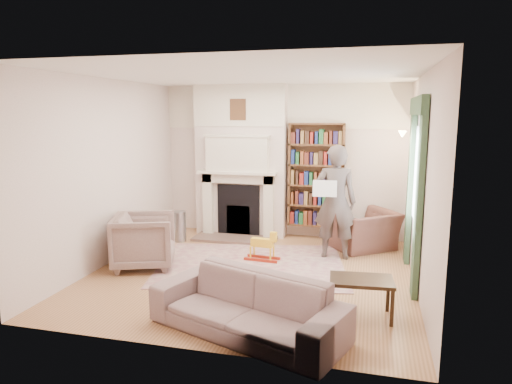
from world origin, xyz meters
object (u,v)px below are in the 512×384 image
(bookcase, at_px, (316,175))
(rocking_horse, at_px, (262,246))
(sofa, at_px, (247,305))
(coffee_table, at_px, (361,298))
(paraffin_heater, at_px, (179,226))
(armchair_reading, at_px, (364,230))
(armchair_left, at_px, (144,241))
(man_reading, at_px, (335,202))

(bookcase, xyz_separation_m, rocking_horse, (-0.64, -1.54, -0.94))
(bookcase, distance_m, sofa, 4.00)
(bookcase, height_order, rocking_horse, bookcase)
(bookcase, xyz_separation_m, coffee_table, (0.91, -3.20, -0.95))
(bookcase, relative_size, sofa, 0.89)
(sofa, bearing_deg, bookcase, 106.82)
(sofa, xyz_separation_m, rocking_horse, (-0.41, 2.36, -0.07))
(rocking_horse, bearing_deg, paraffin_heater, 162.01)
(coffee_table, distance_m, paraffin_heater, 4.04)
(bookcase, xyz_separation_m, paraffin_heater, (-2.35, -0.81, -0.90))
(paraffin_heater, xyz_separation_m, rocking_horse, (1.71, -0.72, -0.04))
(bookcase, distance_m, armchair_reading, 1.32)
(armchair_reading, xyz_separation_m, rocking_horse, (-1.53, -1.05, -0.09))
(armchair_left, distance_m, sofa, 2.64)
(armchair_left, height_order, paraffin_heater, armchair_left)
(bookcase, distance_m, man_reading, 1.21)
(man_reading, height_order, rocking_horse, man_reading)
(armchair_reading, bearing_deg, paraffin_heater, -31.35)
(bookcase, relative_size, armchair_reading, 1.84)
(sofa, bearing_deg, man_reading, 96.79)
(sofa, xyz_separation_m, man_reading, (0.67, 2.81, 0.60))
(armchair_reading, bearing_deg, rocking_horse, -2.57)
(man_reading, bearing_deg, sofa, 71.51)
(paraffin_heater, bearing_deg, armchair_left, -87.49)
(coffee_table, relative_size, rocking_horse, 1.29)
(armchair_left, bearing_deg, armchair_reading, -82.04)
(bookcase, xyz_separation_m, sofa, (-0.23, -3.90, -0.87))
(armchair_left, bearing_deg, sofa, -149.83)
(sofa, height_order, paraffin_heater, sofa)
(bookcase, height_order, paraffin_heater, bookcase)
(armchair_reading, xyz_separation_m, armchair_left, (-3.17, -1.75, 0.08))
(bookcase, relative_size, armchair_left, 2.09)
(coffee_table, distance_m, rocking_horse, 2.27)
(rocking_horse, bearing_deg, armchair_left, -152.04)
(sofa, bearing_deg, coffee_table, 51.59)
(coffee_table, xyz_separation_m, paraffin_heater, (-3.26, 2.39, 0.05))
(armchair_reading, relative_size, paraffin_heater, 1.83)
(armchair_left, xyz_separation_m, coffee_table, (3.20, -0.96, -0.18))
(bookcase, xyz_separation_m, armchair_reading, (0.89, -0.49, -0.85))
(armchair_left, relative_size, rocking_horse, 1.63)
(armchair_reading, relative_size, armchair_left, 1.14)
(sofa, distance_m, paraffin_heater, 3.74)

